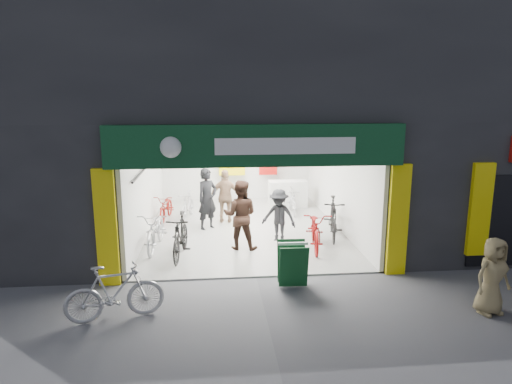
{
  "coord_description": "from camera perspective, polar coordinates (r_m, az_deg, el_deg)",
  "views": [
    {
      "loc": [
        -0.96,
        -9.74,
        4.12
      ],
      "look_at": [
        0.14,
        1.5,
        1.69
      ],
      "focal_mm": 32.0,
      "sensor_mm": 36.0,
      "label": 1
    }
  ],
  "objects": [
    {
      "name": "sandwich_board",
      "position": [
        10.06,
        4.59,
        -8.82
      ],
      "size": [
        0.65,
        0.66,
        0.96
      ],
      "rotation": [
        0.0,
        0.0,
        -0.04
      ],
      "color": "#10421E",
      "rests_on": "ground"
    },
    {
      "name": "pedestrian_near",
      "position": [
        9.84,
        27.45,
        -9.3
      ],
      "size": [
        0.82,
        0.63,
        1.51
      ],
      "primitive_type": "imported",
      "rotation": [
        0.0,
        0.0,
        0.22
      ],
      "color": "#8A7950",
      "rests_on": "ground"
    },
    {
      "name": "customer_b",
      "position": [
        12.19,
        -1.98,
        -2.93
      ],
      "size": [
        1.06,
        0.9,
        1.91
      ],
      "primitive_type": "imported",
      "rotation": [
        0.0,
        0.0,
        2.93
      ],
      "color": "#341F17",
      "rests_on": "ground"
    },
    {
      "name": "bike_right_back",
      "position": [
        15.92,
        4.57,
        -1.15
      ],
      "size": [
        0.51,
        1.58,
        0.94
      ],
      "primitive_type": "imported",
      "rotation": [
        0.0,
        0.0,
        -0.04
      ],
      "color": "#AFAFB4",
      "rests_on": "ground"
    },
    {
      "name": "bike_left_back",
      "position": [
        15.4,
        -8.54,
        -1.7
      ],
      "size": [
        0.74,
        1.63,
        0.94
      ],
      "primitive_type": "imported",
      "rotation": [
        0.0,
        0.0,
        -0.19
      ],
      "color": "silver",
      "rests_on": "ground"
    },
    {
      "name": "bike_left_midback",
      "position": [
        15.4,
        -11.15,
        -1.88
      ],
      "size": [
        0.79,
        1.77,
        0.9
      ],
      "primitive_type": "imported",
      "rotation": [
        0.0,
        0.0,
        -0.12
      ],
      "color": "maroon",
      "rests_on": "ground"
    },
    {
      "name": "customer_a",
      "position": [
        14.04,
        -6.1,
        -0.93
      ],
      "size": [
        0.83,
        0.8,
        1.92
      ],
      "primitive_type": "imported",
      "rotation": [
        0.0,
        0.0,
        0.68
      ],
      "color": "black",
      "rests_on": "ground"
    },
    {
      "name": "parked_bike",
      "position": [
        9.0,
        -17.26,
        -11.88
      ],
      "size": [
        1.87,
        0.92,
        1.08
      ],
      "primitive_type": "imported",
      "rotation": [
        0.0,
        0.0,
        1.81
      ],
      "color": "#B0B0B5",
      "rests_on": "ground"
    },
    {
      "name": "bike_left_front",
      "position": [
        12.62,
        -12.38,
        -4.63
      ],
      "size": [
        0.87,
        2.1,
        1.08
      ],
      "primitive_type": "imported",
      "rotation": [
        0.0,
        0.0,
        -0.07
      ],
      "color": "#A6A6AA",
      "rests_on": "ground"
    },
    {
      "name": "customer_c",
      "position": [
        12.84,
        2.87,
        -3.01
      ],
      "size": [
        1.14,
        0.97,
        1.53
      ],
      "primitive_type": "imported",
      "rotation": [
        0.0,
        0.0,
        -0.49
      ],
      "color": "black",
      "rests_on": "ground"
    },
    {
      "name": "bike_right_mid",
      "position": [
        12.48,
        7.47,
        -4.61
      ],
      "size": [
        1.04,
        2.15,
        1.09
      ],
      "primitive_type": "imported",
      "rotation": [
        0.0,
        0.0,
        -0.16
      ],
      "color": "maroon",
      "rests_on": "ground"
    },
    {
      "name": "building",
      "position": [
        14.84,
        1.71,
        12.89
      ],
      "size": [
        17.0,
        10.27,
        8.0
      ],
      "color": "#232326",
      "rests_on": "ground"
    },
    {
      "name": "customer_d",
      "position": [
        14.7,
        -3.8,
        -0.61
      ],
      "size": [
        1.06,
        0.52,
        1.76
      ],
      "primitive_type": "imported",
      "rotation": [
        0.0,
        0.0,
        3.06
      ],
      "color": "#8F6E53",
      "rests_on": "ground"
    },
    {
      "name": "bike_right_front",
      "position": [
        13.4,
        9.61,
        -3.26
      ],
      "size": [
        0.96,
        2.07,
        1.2
      ],
      "primitive_type": "imported",
      "rotation": [
        0.0,
        0.0,
        -0.21
      ],
      "color": "black",
      "rests_on": "ground"
    },
    {
      "name": "ground",
      "position": [
        10.62,
        0.06,
        -10.69
      ],
      "size": [
        60.0,
        60.0,
        0.0
      ],
      "primitive_type": "plane",
      "color": "#56565B",
      "rests_on": "ground"
    },
    {
      "name": "bike_left_midfront",
      "position": [
        11.82,
        -9.43,
        -5.47
      ],
      "size": [
        0.75,
        1.96,
        1.15
      ],
      "primitive_type": "imported",
      "rotation": [
        0.0,
        0.0,
        -0.11
      ],
      "color": "black",
      "rests_on": "ground"
    }
  ]
}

